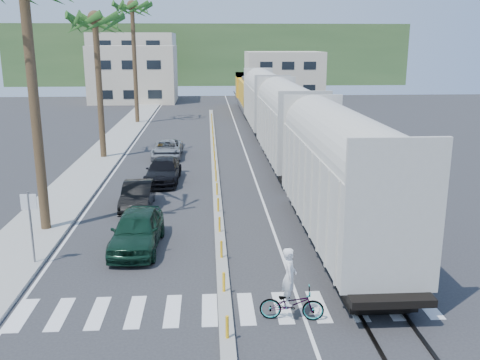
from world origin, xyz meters
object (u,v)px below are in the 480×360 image
street_sign (30,218)px  cyclist (291,297)px  car_second (138,195)px  car_lead (137,230)px

street_sign → cyclist: street_sign is taller
car_second → cyclist: cyclist is taller
car_second → car_lead: bearing=-83.1°
car_lead → car_second: bearing=99.1°
car_lead → car_second: car_lead is taller
street_sign → cyclist: 10.57m
car_lead → cyclist: size_ratio=2.04×
car_second → cyclist: (6.23, -12.04, 0.06)m
street_sign → cyclist: size_ratio=1.25×
cyclist → car_second: bearing=35.0°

